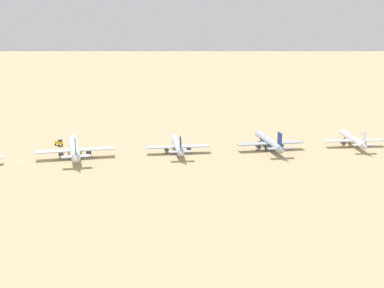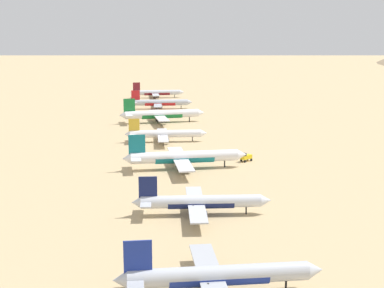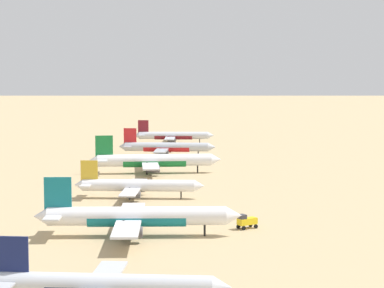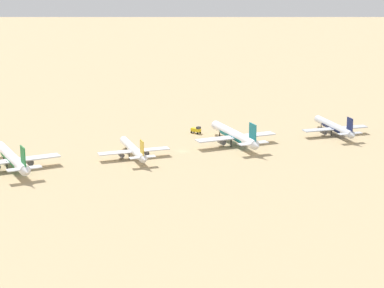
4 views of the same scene
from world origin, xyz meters
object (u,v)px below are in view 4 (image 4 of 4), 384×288
parked_jet_3 (235,135)px  service_truck (196,130)px  parked_jet_4 (133,149)px  parked_jet_5 (12,158)px  parked_jet_2 (334,127)px

parked_jet_3 → service_truck: parked_jet_3 is taller
parked_jet_4 → parked_jet_5: 55.68m
parked_jet_2 → parked_jet_4: 110.68m
parked_jet_3 → service_truck: bearing=22.6°
parked_jet_2 → parked_jet_3: bearing=93.7°
parked_jet_5 → service_truck: size_ratio=9.24×
parked_jet_5 → parked_jet_4: bearing=-87.4°
parked_jet_5 → service_truck: 104.81m
parked_jet_4 → parked_jet_3: bearing=-81.2°
parked_jet_4 → service_truck: (35.64, -41.97, -2.00)m
parked_jet_4 → parked_jet_5: parked_jet_5 is taller
parked_jet_2 → parked_jet_4: parked_jet_2 is taller
parked_jet_2 → parked_jet_4: bearing=96.2°
parked_jet_2 → service_truck: 72.12m
parked_jet_4 → parked_jet_5: size_ratio=0.81×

